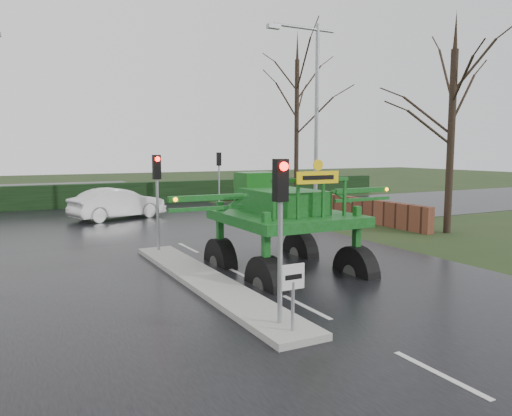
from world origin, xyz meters
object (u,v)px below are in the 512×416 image
traffic_signal_far (219,167)px  crop_sprayer (262,212)px  keep_left_sign (293,286)px  traffic_signal_near (281,206)px  street_light_right (312,104)px  traffic_signal_mid (157,182)px  white_sedan (118,219)px

traffic_signal_far → crop_sprayer: size_ratio=0.46×
keep_left_sign → traffic_signal_near: size_ratio=0.38×
street_light_right → traffic_signal_mid: bearing=-154.6°
traffic_signal_mid → crop_sprayer: bearing=-76.0°
traffic_signal_near → traffic_signal_far: 22.42m
keep_left_sign → street_light_right: bearing=54.9°
traffic_signal_near → street_light_right: street_light_right is taller
traffic_signal_far → white_sedan: bearing=20.9°
traffic_signal_near → white_sedan: 18.51m
traffic_signal_near → white_sedan: bearing=87.7°
street_light_right → white_sedan: street_light_right is taller
traffic_signal_far → keep_left_sign: bearing=70.1°
traffic_signal_mid → traffic_signal_far: same height
traffic_signal_near → keep_left_sign: bearing=-90.0°
keep_left_sign → street_light_right: size_ratio=0.14×
traffic_signal_near → street_light_right: (9.49, 13.01, 3.40)m
traffic_signal_near → white_sedan: traffic_signal_near is taller
keep_left_sign → crop_sprayer: bearing=70.3°
traffic_signal_near → traffic_signal_mid: same height
traffic_signal_mid → traffic_signal_near: bearing=-90.0°
white_sedan → keep_left_sign: bearing=160.7°
traffic_signal_near → traffic_signal_mid: bearing=90.0°
traffic_signal_near → street_light_right: size_ratio=0.35×
traffic_signal_mid → white_sedan: 10.18m
white_sedan → crop_sprayer: bearing=165.2°
keep_left_sign → traffic_signal_far: (7.80, 21.51, 1.53)m
crop_sprayer → white_sedan: 15.27m
traffic_signal_mid → white_sedan: size_ratio=0.71×
crop_sprayer → white_sedan: (-0.58, 15.12, -2.03)m
traffic_signal_mid → street_light_right: street_light_right is taller
traffic_signal_mid → white_sedan: traffic_signal_mid is taller
traffic_signal_far → street_light_right: 8.86m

